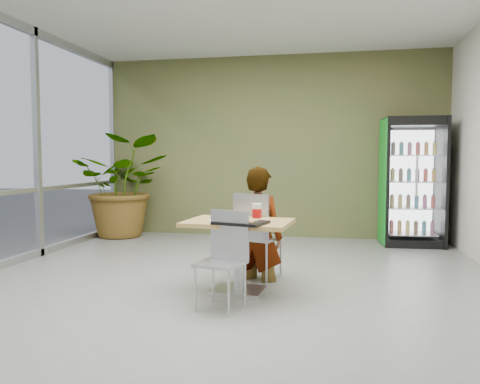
% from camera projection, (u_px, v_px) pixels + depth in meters
% --- Properties ---
extents(ground, '(7.00, 7.00, 0.00)m').
position_uv_depth(ground, '(227.00, 289.00, 4.97)').
color(ground, gray).
rests_on(ground, ground).
extents(room_envelope, '(6.00, 7.00, 3.20)m').
position_uv_depth(room_envelope, '(227.00, 138.00, 4.86)').
color(room_envelope, silver).
rests_on(room_envelope, ground).
extents(dining_table, '(1.12, 0.84, 0.75)m').
position_uv_depth(dining_table, '(238.00, 241.00, 4.79)').
color(dining_table, tan).
rests_on(dining_table, ground).
extents(chair_far, '(0.56, 0.56, 0.99)m').
position_uv_depth(chair_far, '(255.00, 229.00, 5.31)').
color(chair_far, '#ADAFB2').
rests_on(chair_far, ground).
extents(chair_near, '(0.48, 0.49, 0.89)m').
position_uv_depth(chair_near, '(225.00, 251.00, 4.35)').
color(chair_near, '#ADAFB2').
rests_on(chair_near, ground).
extents(seated_woman, '(0.68, 0.55, 1.59)m').
position_uv_depth(seated_woman, '(259.00, 236.00, 5.35)').
color(seated_woman, black).
rests_on(seated_woman, ground).
extents(pizza_plate, '(0.27, 0.21, 0.03)m').
position_uv_depth(pizza_plate, '(240.00, 219.00, 4.79)').
color(pizza_plate, white).
rests_on(pizza_plate, dining_table).
extents(soda_cup, '(0.10, 0.10, 0.18)m').
position_uv_depth(soda_cup, '(257.00, 212.00, 4.75)').
color(soda_cup, white).
rests_on(soda_cup, dining_table).
extents(napkin_stack, '(0.18, 0.18, 0.02)m').
position_uv_depth(napkin_stack, '(216.00, 221.00, 4.68)').
color(napkin_stack, white).
rests_on(napkin_stack, dining_table).
extents(cafeteria_tray, '(0.55, 0.46, 0.03)m').
position_uv_depth(cafeteria_tray, '(241.00, 223.00, 4.52)').
color(cafeteria_tray, black).
rests_on(cafeteria_tray, dining_table).
extents(beverage_fridge, '(0.97, 0.76, 2.04)m').
position_uv_depth(beverage_fridge, '(412.00, 182.00, 7.46)').
color(beverage_fridge, black).
rests_on(beverage_fridge, ground).
extents(potted_plant, '(1.90, 1.74, 1.80)m').
position_uv_depth(potted_plant, '(124.00, 186.00, 8.31)').
color(potted_plant, '#366729').
rests_on(potted_plant, ground).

